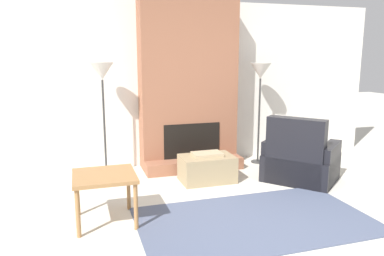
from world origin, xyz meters
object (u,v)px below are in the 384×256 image
(ottoman, at_px, (207,168))
(side_table, at_px, (104,181))
(armchair, at_px, (299,162))
(floor_lamp_left, at_px, (102,77))
(floor_lamp_right, at_px, (261,76))

(ottoman, xyz_separation_m, side_table, (-1.47, -0.93, 0.27))
(armchair, bearing_deg, ottoman, 32.28)
(floor_lamp_left, distance_m, floor_lamp_right, 2.47)
(armchair, bearing_deg, floor_lamp_left, 27.54)
(ottoman, bearing_deg, floor_lamp_right, 30.04)
(floor_lamp_left, bearing_deg, ottoman, -25.90)
(side_table, height_order, floor_lamp_right, floor_lamp_right)
(side_table, bearing_deg, ottoman, 32.21)
(armchair, distance_m, side_table, 2.78)
(side_table, distance_m, floor_lamp_right, 3.19)
(floor_lamp_left, bearing_deg, armchair, -21.78)
(side_table, distance_m, floor_lamp_left, 1.87)
(armchair, distance_m, floor_lamp_left, 3.02)
(ottoman, height_order, floor_lamp_right, floor_lamp_right)
(ottoman, relative_size, floor_lamp_right, 0.46)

